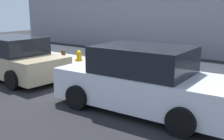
% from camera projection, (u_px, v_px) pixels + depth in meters
% --- Properties ---
extents(ground_plane, '(40.00, 40.00, 0.00)m').
position_uv_depth(ground_plane, '(89.00, 79.00, 10.33)').
color(ground_plane, black).
extents(sidewalk_curb, '(18.00, 5.00, 0.14)m').
position_uv_depth(sidewalk_curb, '(127.00, 66.00, 12.26)').
color(sidewalk_curb, '#ADA89E').
rests_on(sidewalk_curb, ground_plane).
extents(suitcase_navy_0, '(0.48, 0.25, 0.94)m').
position_uv_depth(suitcase_navy_0, '(183.00, 76.00, 8.81)').
color(suitcase_navy_0, navy).
rests_on(suitcase_navy_0, sidewalk_curb).
extents(suitcase_olive_1, '(0.38, 0.22, 0.84)m').
position_uv_depth(suitcase_olive_1, '(169.00, 72.00, 9.07)').
color(suitcase_olive_1, '#59601E').
rests_on(suitcase_olive_1, sidewalk_curb).
extents(suitcase_maroon_2, '(0.44, 0.26, 0.82)m').
position_uv_depth(suitcase_maroon_2, '(157.00, 74.00, 9.38)').
color(suitcase_maroon_2, maroon).
rests_on(suitcase_maroon_2, sidewalk_curb).
extents(suitcase_silver_3, '(0.50, 0.25, 1.01)m').
position_uv_depth(suitcase_silver_3, '(142.00, 69.00, 9.57)').
color(suitcase_silver_3, '#9EA0A8').
rests_on(suitcase_silver_3, sidewalk_curb).
extents(suitcase_teal_4, '(0.43, 0.21, 0.81)m').
position_uv_depth(suitcase_teal_4, '(131.00, 67.00, 9.95)').
color(suitcase_teal_4, '#0F606B').
rests_on(suitcase_teal_4, sidewalk_curb).
extents(suitcase_black_5, '(0.46, 0.22, 0.85)m').
position_uv_depth(suitcase_black_5, '(118.00, 68.00, 10.16)').
color(suitcase_black_5, black).
rests_on(suitcase_black_5, sidewalk_curb).
extents(suitcase_red_6, '(0.43, 0.22, 0.93)m').
position_uv_depth(suitcase_red_6, '(108.00, 65.00, 10.49)').
color(suitcase_red_6, red).
rests_on(suitcase_red_6, sidewalk_curb).
extents(suitcase_navy_7, '(0.48, 0.26, 0.83)m').
position_uv_depth(suitcase_navy_7, '(97.00, 62.00, 10.73)').
color(suitcase_navy_7, navy).
rests_on(suitcase_navy_7, sidewalk_curb).
extents(fire_hydrant, '(0.39, 0.21, 0.75)m').
position_uv_depth(fire_hydrant, '(79.00, 59.00, 11.33)').
color(fire_hydrant, '#D89E0C').
rests_on(fire_hydrant, sidewalk_curb).
extents(bollard_post, '(0.17, 0.17, 0.70)m').
position_uv_depth(bollard_post, '(64.00, 58.00, 11.67)').
color(bollard_post, brown).
rests_on(bollard_post, sidewalk_curb).
extents(parked_car_white_0, '(4.59, 2.23, 1.65)m').
position_uv_depth(parked_car_white_0, '(143.00, 81.00, 7.10)').
color(parked_car_white_0, silver).
rests_on(parked_car_white_0, ground_plane).
extents(parked_car_beige_1, '(4.45, 2.21, 1.53)m').
position_uv_depth(parked_car_beige_1, '(14.00, 59.00, 10.35)').
color(parked_car_beige_1, tan).
rests_on(parked_car_beige_1, ground_plane).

